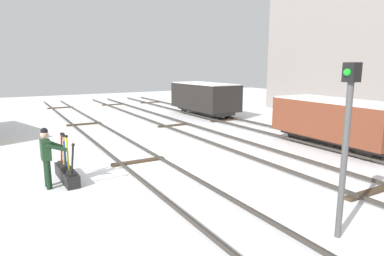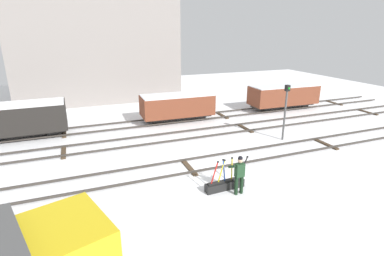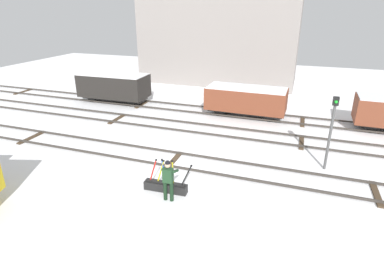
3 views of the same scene
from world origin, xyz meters
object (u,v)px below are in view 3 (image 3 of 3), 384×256
Objects in this scene: rail_worker at (168,178)px; signal_post at (332,126)px; freight_car_far_end at (114,86)px; switch_lever_frame at (166,185)px; freight_car_back_track at (246,99)px.

signal_post reaches higher than rail_worker.
freight_car_far_end is (-15.15, 6.28, -0.85)m from signal_post.
signal_post is 0.65× the size of freight_car_far_end.
rail_worker is 0.32× the size of freight_car_far_end.
freight_car_far_end is at bearing 157.49° from signal_post.
freight_car_back_track is at bearing 79.79° from switch_lever_frame.
rail_worker is at bearing -93.76° from freight_car_back_track.
signal_post is at bearing -23.72° from freight_car_far_end.
switch_lever_frame is 13.77m from freight_car_far_end.
switch_lever_frame is at bearing -95.98° from freight_car_back_track.
switch_lever_frame is 0.96m from rail_worker.
switch_lever_frame is 10.55m from freight_car_back_track.
rail_worker reaches higher than switch_lever_frame.
switch_lever_frame is at bearing -50.58° from freight_car_far_end.
switch_lever_frame is 1.19× the size of rail_worker.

